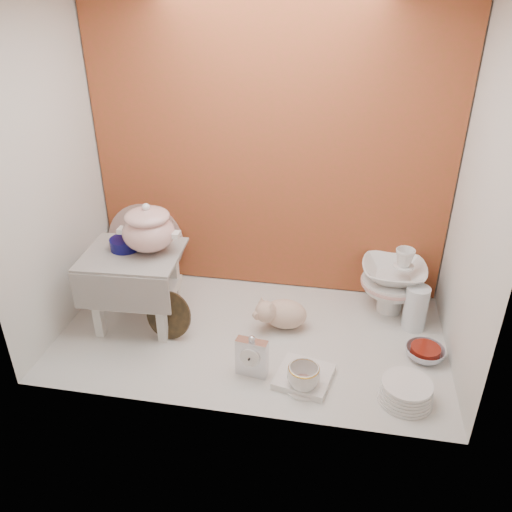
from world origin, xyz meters
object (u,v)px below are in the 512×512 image
at_px(mantel_clock, 252,356).
at_px(porcelain_tower, 393,280).
at_px(dinner_plate_stack, 406,391).
at_px(gold_rim_teacup, 303,377).
at_px(floral_platter, 146,242).
at_px(blue_white_vase, 132,266).
at_px(step_stool, 137,289).
at_px(soup_tureen, 148,228).
at_px(crystal_bowl, 425,353).
at_px(plush_pig, 285,313).

height_order(mantel_clock, porcelain_tower, porcelain_tower).
height_order(mantel_clock, dinner_plate_stack, mantel_clock).
bearing_deg(dinner_plate_stack, mantel_clock, 176.16).
relative_size(mantel_clock, gold_rim_teacup, 1.47).
height_order(floral_platter, blue_white_vase, floral_platter).
bearing_deg(step_stool, floral_platter, 101.99).
distance_m(floral_platter, porcelain_tower, 1.33).
relative_size(soup_tureen, gold_rim_teacup, 2.08).
height_order(floral_platter, crystal_bowl, floral_platter).
bearing_deg(soup_tureen, floral_platter, 115.95).
relative_size(soup_tureen, crystal_bowl, 1.61).
bearing_deg(crystal_bowl, step_stool, 178.46).
distance_m(floral_platter, plush_pig, 0.91).
height_order(gold_rim_teacup, crystal_bowl, gold_rim_teacup).
relative_size(soup_tureen, plush_pig, 1.04).
height_order(mantel_clock, plush_pig, mantel_clock).
xyz_separation_m(step_stool, dinner_plate_stack, (1.24, -0.32, -0.15)).
bearing_deg(blue_white_vase, dinner_plate_stack, -24.04).
relative_size(soup_tureen, floral_platter, 0.65).
bearing_deg(gold_rim_teacup, plush_pig, 107.47).
bearing_deg(blue_white_vase, porcelain_tower, 0.70).
bearing_deg(mantel_clock, dinner_plate_stack, 4.42).
bearing_deg(mantel_clock, blue_white_vase, 151.05).
height_order(blue_white_vase, crystal_bowl, blue_white_vase).
bearing_deg(crystal_bowl, gold_rim_teacup, -150.40).
relative_size(soup_tureen, porcelain_tower, 0.78).
relative_size(floral_platter, dinner_plate_stack, 1.95).
bearing_deg(dinner_plate_stack, crystal_bowl, 69.74).
bearing_deg(step_stool, gold_rim_teacup, -24.63).
xyz_separation_m(blue_white_vase, gold_rim_teacup, (0.99, -0.63, -0.06)).
distance_m(soup_tureen, mantel_clock, 0.74).
xyz_separation_m(step_stool, mantel_clock, (0.61, -0.28, -0.09)).
distance_m(crystal_bowl, porcelain_tower, 0.41).
relative_size(blue_white_vase, crystal_bowl, 1.46).
xyz_separation_m(floral_platter, blue_white_vase, (-0.04, -0.13, -0.09)).
height_order(soup_tureen, mantel_clock, soup_tureen).
xyz_separation_m(floral_platter, mantel_clock, (0.73, -0.71, -0.12)).
xyz_separation_m(soup_tureen, gold_rim_teacup, (0.76, -0.36, -0.44)).
bearing_deg(crystal_bowl, soup_tureen, 176.76).
relative_size(step_stool, soup_tureen, 1.59).
xyz_separation_m(crystal_bowl, porcelain_tower, (-0.14, 0.36, 0.15)).
height_order(floral_platter, gold_rim_teacup, floral_platter).
bearing_deg(mantel_clock, gold_rim_teacup, -4.90).
relative_size(soup_tureen, mantel_clock, 1.41).
bearing_deg(gold_rim_teacup, floral_platter, 141.24).
relative_size(floral_platter, plush_pig, 1.62).
bearing_deg(blue_white_vase, step_stool, -62.90).
xyz_separation_m(step_stool, soup_tureen, (0.08, 0.04, 0.31)).
height_order(step_stool, soup_tureen, soup_tureen).
bearing_deg(mantel_clock, soup_tureen, 157.94).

